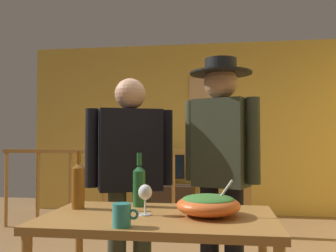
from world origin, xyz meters
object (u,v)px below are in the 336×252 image
serving_table (159,233)px  flat_screen_tv (164,167)px  wine_bottle_amber (78,184)px  mug_teal (122,215)px  person_standing_right (221,159)px  wine_glass (145,194)px  tv_console (164,201)px  framed_picture (203,95)px  stair_railing (156,179)px  person_standing_left (130,169)px  salad_bowl (208,204)px  wine_bottle_green (139,185)px

serving_table → flat_screen_tv: bearing=98.4°
wine_bottle_amber → mug_teal: bearing=-47.0°
person_standing_right → wine_glass: bearing=83.1°
tv_console → person_standing_right: size_ratio=0.52×
wine_glass → mug_teal: bearing=-100.6°
framed_picture → flat_screen_tv: (-0.57, -0.32, -1.14)m
flat_screen_tv → stair_railing: bearing=-87.4°
mug_teal → tv_console: bearing=96.0°
framed_picture → wine_bottle_amber: framed_picture is taller
person_standing_left → person_standing_right: (0.64, 0.00, 0.08)m
flat_screen_tv → person_standing_left: 2.99m
person_standing_left → flat_screen_tv: bearing=-108.9°
framed_picture → stair_railing: bearing=-112.8°
salad_bowl → wine_bottle_green: (-0.41, 0.21, 0.06)m
framed_picture → wine_glass: framed_picture is taller
wine_bottle_green → mug_teal: bearing=-86.0°
person_standing_left → person_standing_right: bearing=157.0°
salad_bowl → framed_picture: bearing=93.2°
serving_table → wine_glass: 0.21m
person_standing_left → person_standing_right: person_standing_right is taller
wine_bottle_green → person_standing_left: bearing=110.6°
flat_screen_tv → wine_bottle_amber: bearing=-89.1°
stair_railing → salad_bowl: (0.75, -2.70, 0.17)m
wine_bottle_green → flat_screen_tv: bearing=96.3°
stair_railing → wine_bottle_green: wine_bottle_green is taller
stair_railing → person_standing_right: 2.23m
tv_console → mug_teal: (0.42, -3.96, 0.59)m
stair_railing → flat_screen_tv: size_ratio=5.25×
stair_railing → framed_picture: bearing=67.2°
stair_railing → serving_table: stair_railing is taller
stair_railing → wine_bottle_amber: 2.61m
stair_railing → person_standing_left: (0.17, -2.04, 0.29)m
flat_screen_tv → mug_teal: 3.95m
stair_railing → wine_glass: (0.42, -2.72, 0.22)m
serving_table → wine_bottle_green: bearing=124.6°
wine_bottle_green → stair_railing: bearing=97.8°
wine_bottle_amber → person_standing_right: bearing=34.9°
framed_picture → tv_console: size_ratio=0.60×
flat_screen_tv → mug_teal: bearing=-84.0°
tv_console → person_standing_left: person_standing_left is taller
salad_bowl → mug_teal: 0.47m
wine_bottle_green → person_standing_right: person_standing_right is taller
serving_table → salad_bowl: bearing=2.6°
mug_teal → person_standing_right: bearing=65.0°
person_standing_left → salad_bowl: bearing=108.3°
serving_table → person_standing_left: (-0.32, 0.67, 0.27)m
tv_console → flat_screen_tv: (0.00, -0.03, 0.51)m
person_standing_right → salad_bowl: bearing=107.2°
flat_screen_tv → wine_glass: size_ratio=3.92×
person_standing_left → wine_bottle_amber: bearing=51.0°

